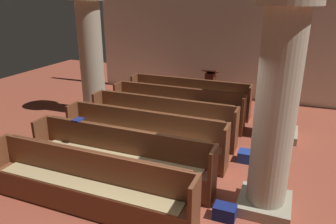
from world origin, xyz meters
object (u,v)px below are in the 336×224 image
(pew_row_3, at_px, (144,134))
(kneeler_box_blue, at_px, (247,156))
(lectern, at_px, (210,88))
(pillar_far_side, at_px, (91,52))
(pew_row_4, at_px, (120,155))
(pew_row_1, at_px, (177,106))
(pillar_aisle_rear, at_px, (276,104))
(pew_row_2, at_px, (162,118))
(hymn_book, at_px, (78,120))
(kneeler_box_navy, at_px, (225,212))
(pew_row_5, at_px, (87,183))
(pillar_aisle_side, at_px, (287,64))
(pew_row_0, at_px, (189,95))

(pew_row_3, xyz_separation_m, kneeler_box_blue, (2.10, 0.60, -0.41))
(lectern, bearing_deg, pillar_far_side, -141.55)
(kneeler_box_blue, bearing_deg, pew_row_4, -142.53)
(pew_row_1, distance_m, pillar_aisle_rear, 4.11)
(pew_row_3, relative_size, pillar_far_side, 1.03)
(pew_row_1, xyz_separation_m, pew_row_2, (0.00, -1.01, 0.00))
(lectern, relative_size, kneeler_box_blue, 2.87)
(kneeler_box_blue, bearing_deg, hymn_book, -155.37)
(pillar_aisle_rear, distance_m, kneeler_box_blue, 2.31)
(hymn_book, bearing_deg, lectern, 75.48)
(pew_row_4, height_order, kneeler_box_blue, pew_row_4)
(kneeler_box_navy, bearing_deg, pew_row_1, 121.21)
(pillar_aisle_rear, bearing_deg, hymn_book, 178.85)
(pew_row_3, xyz_separation_m, pew_row_5, (0.00, -2.01, 0.00))
(pew_row_2, relative_size, hymn_book, 16.30)
(pew_row_1, distance_m, pew_row_5, 4.03)
(pew_row_3, xyz_separation_m, pillar_aisle_side, (2.61, 2.19, 1.28))
(pillar_far_side, xyz_separation_m, pillar_aisle_rear, (5.17, -2.86, 0.00))
(pew_row_4, xyz_separation_m, hymn_book, (-1.01, 0.19, 0.48))
(pew_row_0, height_order, kneeler_box_navy, pew_row_0)
(pew_row_3, height_order, pew_row_4, same)
(kneeler_box_blue, distance_m, kneeler_box_navy, 2.00)
(pew_row_0, bearing_deg, pillar_far_side, -157.59)
(kneeler_box_blue, bearing_deg, pew_row_5, -128.76)
(pew_row_5, relative_size, pillar_far_side, 1.03)
(hymn_book, height_order, kneeler_box_navy, hymn_book)
(kneeler_box_blue, relative_size, kneeler_box_navy, 1.10)
(pew_row_3, xyz_separation_m, pillar_far_side, (-2.56, 1.97, 1.28))
(pew_row_5, relative_size, pillar_aisle_rear, 1.03)
(pew_row_3, height_order, pew_row_5, same)
(pew_row_5, bearing_deg, hymn_book, 130.15)
(pew_row_4, height_order, kneeler_box_navy, pew_row_4)
(pew_row_4, bearing_deg, kneeler_box_blue, 37.47)
(kneeler_box_navy, bearing_deg, kneeler_box_blue, 88.86)
(kneeler_box_blue, bearing_deg, pillar_aisle_side, 72.24)
(pew_row_2, distance_m, pew_row_4, 2.01)
(kneeler_box_navy, bearing_deg, hymn_book, 169.49)
(pew_row_1, xyz_separation_m, pew_row_5, (0.00, -4.03, 0.00))
(pew_row_5, xyz_separation_m, pillar_aisle_side, (2.61, 4.20, 1.28))
(pillar_aisle_side, height_order, hymn_book, pillar_aisle_side)
(pew_row_0, bearing_deg, lectern, 76.02)
(pillar_far_side, relative_size, lectern, 3.19)
(pillar_aisle_rear, xyz_separation_m, kneeler_box_navy, (-0.55, -0.50, -1.69))
(pew_row_1, bearing_deg, pew_row_4, -90.00)
(pew_row_2, height_order, hymn_book, hymn_book)
(pew_row_2, xyz_separation_m, pew_row_5, (0.00, -3.02, 0.00))
(pillar_far_side, relative_size, pillar_aisle_rear, 1.00)
(pew_row_5, bearing_deg, lectern, 87.22)
(pew_row_5, height_order, pillar_aisle_rear, pillar_aisle_rear)
(pew_row_1, height_order, pillar_aisle_side, pillar_aisle_side)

